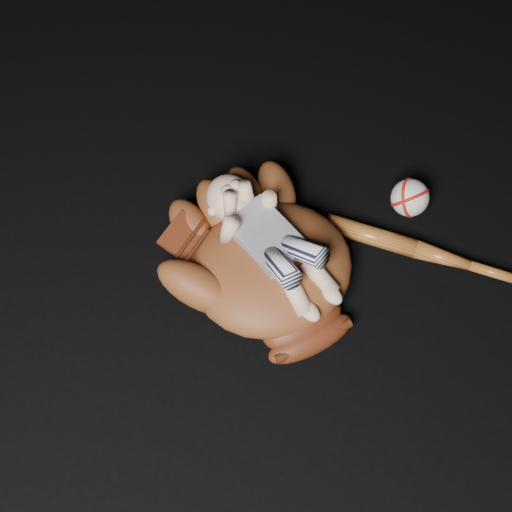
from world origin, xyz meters
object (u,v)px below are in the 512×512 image
at_px(newborn_baby, 275,244).
at_px(baseball, 410,198).
at_px(baseball_bat, 427,252).
at_px(baseball_glove, 272,263).

height_order(newborn_baby, baseball, newborn_baby).
height_order(newborn_baby, baseball_bat, newborn_baby).
xyz_separation_m(baseball_glove, baseball_bat, (0.28, -0.14, -0.05)).
bearing_deg(newborn_baby, baseball, -9.53).
relative_size(newborn_baby, baseball, 4.20).
height_order(baseball_bat, baseball, baseball).
xyz_separation_m(baseball_glove, baseball, (0.33, -0.03, -0.03)).
height_order(baseball_glove, newborn_baby, newborn_baby).
height_order(baseball_glove, baseball_bat, baseball_glove).
relative_size(baseball_glove, baseball, 5.62).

